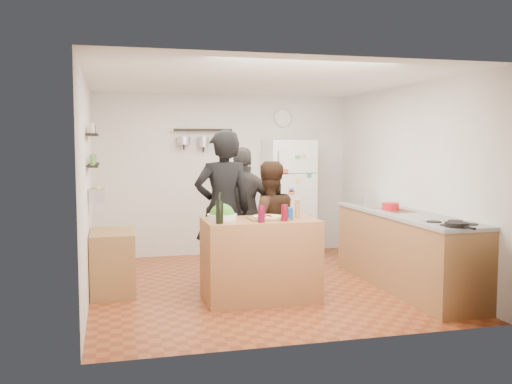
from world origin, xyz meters
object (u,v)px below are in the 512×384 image
object	(u,v)px
person_left	(223,210)
side_table	(113,262)
person_back	(244,213)
counter_run	(405,251)
red_bowl	(391,206)
salad_bowl	(222,217)
skillet	(457,225)
prep_island	(260,260)
salt_canister	(289,214)
wine_bottle	(220,212)
fridge	(289,198)
wall_clock	(283,118)
person_center	(268,226)
pepper_mill	(297,210)

from	to	relation	value
person_left	side_table	bearing A→B (deg)	-7.93
person_back	counter_run	size ratio (longest dim) A/B	0.65
red_bowl	side_table	size ratio (longest dim) A/B	0.27
counter_run	salad_bowl	bearing A→B (deg)	-179.37
person_left	counter_run	xyz separation A→B (m)	(2.14, -0.52, -0.51)
counter_run	skillet	size ratio (longest dim) A/B	11.07
prep_island	salad_bowl	size ratio (longest dim) A/B	3.81
salad_bowl	salt_canister	distance (m)	0.74
wine_bottle	counter_run	xyz separation A→B (m)	(2.34, 0.30, -0.58)
counter_run	side_table	xyz separation A→B (m)	(-3.44, 0.63, -0.09)
salad_bowl	side_table	size ratio (longest dim) A/B	0.41
counter_run	person_back	bearing A→B (deg)	152.22
person_left	skillet	size ratio (longest dim) A/B	8.04
prep_island	counter_run	bearing A→B (deg)	2.34
fridge	person_back	bearing A→B (deg)	-127.37
wine_bottle	wall_clock	distance (m)	3.51
person_center	fridge	size ratio (longest dim) A/B	0.86
salad_bowl	counter_run	world-z (taller)	salad_bowl
prep_island	skillet	xyz separation A→B (m)	(1.74, -1.11, 0.49)
person_left	salad_bowl	bearing A→B (deg)	74.76
salt_canister	wall_clock	distance (m)	3.16
counter_run	salt_canister	bearing A→B (deg)	-172.77
person_center	side_table	size ratio (longest dim) A/B	1.93
prep_island	person_center	distance (m)	0.57
person_left	fridge	bearing A→B (deg)	-131.11
salt_canister	side_table	bearing A→B (deg)	156.58
person_back	red_bowl	distance (m)	1.86
prep_island	wine_bottle	bearing A→B (deg)	-156.25
salad_bowl	wall_clock	xyz separation A→B (m)	(1.51, 2.66, 1.21)
person_left	wall_clock	distance (m)	2.80
prep_island	person_left	world-z (taller)	person_left
skillet	side_table	world-z (taller)	skillet
person_back	wall_clock	bearing A→B (deg)	-103.24
pepper_mill	fridge	world-z (taller)	fridge
pepper_mill	person_back	xyz separation A→B (m)	(-0.40, 0.97, -0.14)
prep_island	salad_bowl	distance (m)	0.65
wall_clock	person_center	bearing A→B (deg)	-110.99
prep_island	salt_canister	bearing A→B (deg)	-21.80
person_center	wall_clock	distance (m)	2.81
wall_clock	person_back	bearing A→B (deg)	-121.57
prep_island	counter_run	xyz separation A→B (m)	(1.84, 0.08, -0.01)
red_bowl	person_back	bearing A→B (deg)	159.65
prep_island	person_center	xyz separation A→B (m)	(0.21, 0.42, 0.32)
salt_canister	red_bowl	distance (m)	1.57
wall_clock	salad_bowl	bearing A→B (deg)	-119.59
skillet	side_table	bearing A→B (deg)	151.43
pepper_mill	wall_clock	xyz separation A→B (m)	(0.64, 2.66, 1.15)
wine_bottle	red_bowl	xyz separation A→B (m)	(2.29, 0.59, -0.07)
person_center	skillet	distance (m)	2.17
salt_canister	counter_run	size ratio (longest dim) A/B	0.05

